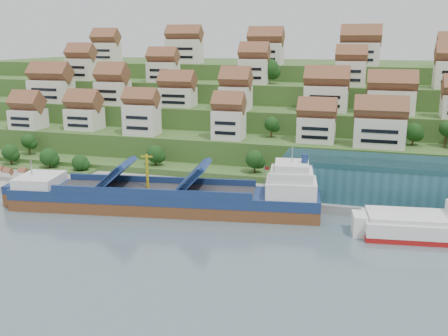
% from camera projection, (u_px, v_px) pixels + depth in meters
% --- Properties ---
extents(ground, '(300.00, 300.00, 0.00)m').
position_uv_depth(ground, '(182.00, 212.00, 120.84)').
color(ground, slate).
rests_on(ground, ground).
extents(quay, '(180.00, 14.00, 2.20)m').
position_uv_depth(quay, '(275.00, 196.00, 129.10)').
color(quay, gray).
rests_on(quay, ground).
extents(pebble_beach, '(45.00, 20.00, 1.00)m').
position_uv_depth(pebble_beach, '(13.00, 179.00, 147.57)').
color(pebble_beach, gray).
rests_on(pebble_beach, ground).
extents(hillside, '(260.00, 128.00, 31.00)m').
position_uv_depth(hillside, '(268.00, 111.00, 214.47)').
color(hillside, '#2D4C1E').
rests_on(hillside, ground).
extents(hillside_village, '(160.35, 64.01, 29.64)m').
position_uv_depth(hillside_village, '(246.00, 88.00, 171.44)').
color(hillside_village, silver).
rests_on(hillside_village, ground).
extents(hillside_trees, '(139.63, 60.58, 31.25)m').
position_uv_depth(hillside_trees, '(196.00, 116.00, 161.14)').
color(hillside_trees, '#1A4216').
rests_on(hillside_trees, ground).
extents(warehouse, '(60.00, 15.00, 10.00)m').
position_uv_depth(warehouse, '(408.00, 181.00, 120.78)').
color(warehouse, '#245462').
rests_on(warehouse, quay).
extents(flagpole, '(1.28, 0.16, 8.00)m').
position_uv_depth(flagpole, '(265.00, 179.00, 123.52)').
color(flagpole, gray).
rests_on(flagpole, quay).
extents(beach_huts, '(14.40, 3.70, 2.20)m').
position_uv_depth(beach_huts, '(4.00, 174.00, 146.55)').
color(beach_huts, white).
rests_on(beach_huts, pebble_beach).
extents(cargo_ship, '(75.59, 22.56, 16.53)m').
position_uv_depth(cargo_ship, '(172.00, 198.00, 120.86)').
color(cargo_ship, brown).
rests_on(cargo_ship, ground).
extents(second_ship, '(29.11, 13.98, 8.12)m').
position_uv_depth(second_ship, '(435.00, 227.00, 104.46)').
color(second_ship, maroon).
rests_on(second_ship, ground).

